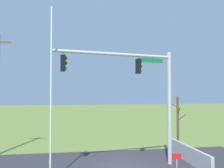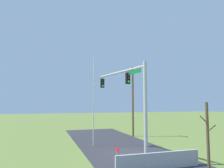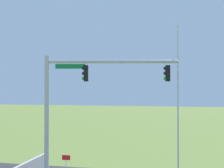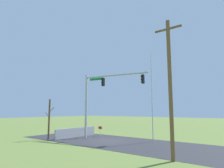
# 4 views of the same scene
# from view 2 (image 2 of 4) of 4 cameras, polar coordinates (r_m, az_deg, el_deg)

# --- Properties ---
(ground_plane) EXTENTS (160.00, 160.00, 0.00)m
(ground_plane) POSITION_cam_2_polar(r_m,az_deg,el_deg) (19.55, 5.12, -18.25)
(ground_plane) COLOR olive
(road_surface) EXTENTS (28.00, 8.00, 0.01)m
(road_surface) POSITION_cam_2_polar(r_m,az_deg,el_deg) (23.21, 1.14, -16.18)
(road_surface) COLOR #2D2D33
(road_surface) RESTS_ON ground_plane
(sidewalk_corner) EXTENTS (6.00, 6.00, 0.01)m
(sidewalk_corner) POSITION_cam_2_polar(r_m,az_deg,el_deg) (15.62, 11.06, -21.49)
(sidewalk_corner) COLOR #B7B5AD
(sidewalk_corner) RESTS_ON ground_plane
(retaining_fence) EXTENTS (0.20, 6.15, 1.12)m
(retaining_fence) POSITION_cam_2_polar(r_m,az_deg,el_deg) (15.26, 12.61, -19.69)
(retaining_fence) COLOR #A8A8AD
(retaining_fence) RESTS_ON ground_plane
(signal_mast) EXTENTS (7.84, 1.78, 7.57)m
(signal_mast) POSITION_cam_2_polar(r_m,az_deg,el_deg) (17.55, 4.91, -2.28)
(signal_mast) COLOR #B2B5BA
(signal_mast) RESTS_ON ground_plane
(flagpole) EXTENTS (0.10, 0.10, 9.51)m
(flagpole) POSITION_cam_2_polar(r_m,az_deg,el_deg) (22.40, -5.01, -4.34)
(flagpole) COLOR silver
(flagpole) RESTS_ON ground_plane
(utility_pole) EXTENTS (1.90, 0.26, 9.38)m
(utility_pole) POSITION_cam_2_polar(r_m,az_deg,el_deg) (28.86, 5.66, -4.35)
(utility_pole) COLOR brown
(utility_pole) RESTS_ON ground_plane
(bare_tree) EXTENTS (1.27, 1.02, 4.47)m
(bare_tree) POSITION_cam_2_polar(r_m,az_deg,el_deg) (16.20, 24.52, -12.24)
(bare_tree) COLOR brown
(bare_tree) RESTS_ON ground_plane
(open_sign) EXTENTS (0.56, 0.04, 1.22)m
(open_sign) POSITION_cam_2_polar(r_m,az_deg,el_deg) (15.87, 1.38, -17.97)
(open_sign) COLOR silver
(open_sign) RESTS_ON ground_plane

